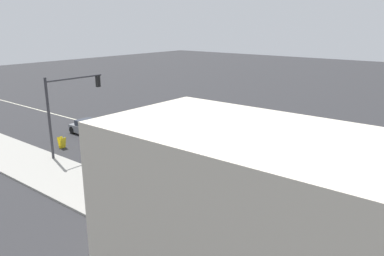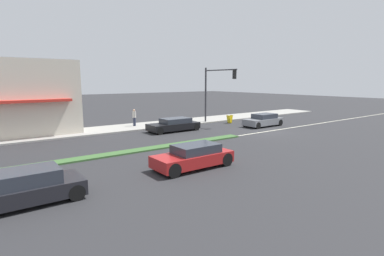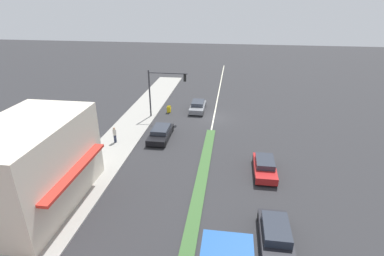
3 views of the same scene
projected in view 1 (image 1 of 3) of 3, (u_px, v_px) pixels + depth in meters
ground_plane at (340, 189)px, 21.32m from camera, size 160.00×160.00×0.00m
lane_marking_center at (127, 133)px, 32.14m from camera, size 0.16×60.00×0.01m
building_corner_store at (243, 215)px, 12.23m from camera, size 6.24×9.34×5.93m
traffic_signal_main at (66, 101)px, 25.96m from camera, size 4.59×0.34×5.60m
pedestrian at (102, 182)px, 20.00m from camera, size 0.34×0.34×1.61m
warning_aframe_sign at (62, 143)px, 28.26m from camera, size 0.45×0.53×0.84m
suv_grey at (91, 128)px, 31.54m from camera, size 1.76×4.06×1.22m
suv_black at (136, 160)px, 24.32m from camera, size 1.90×4.56×1.15m
hatchback_red at (280, 139)px, 28.61m from camera, size 1.73×4.16×1.21m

